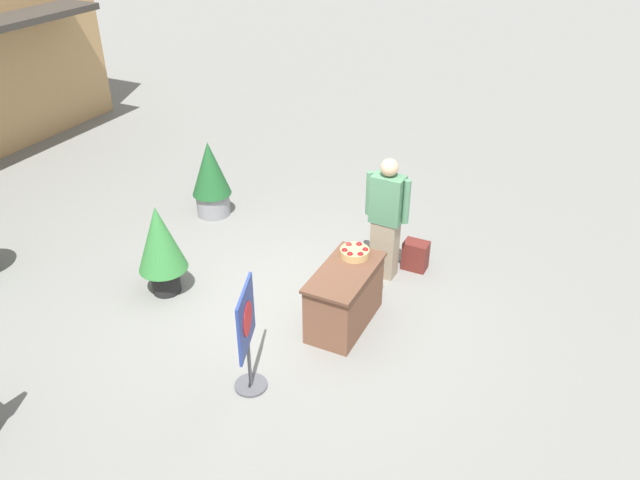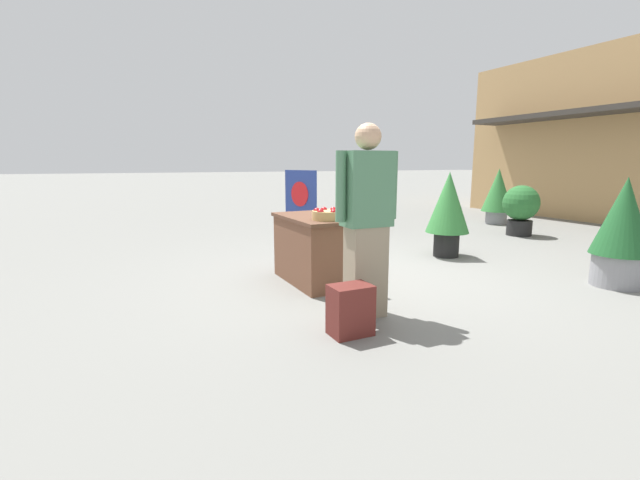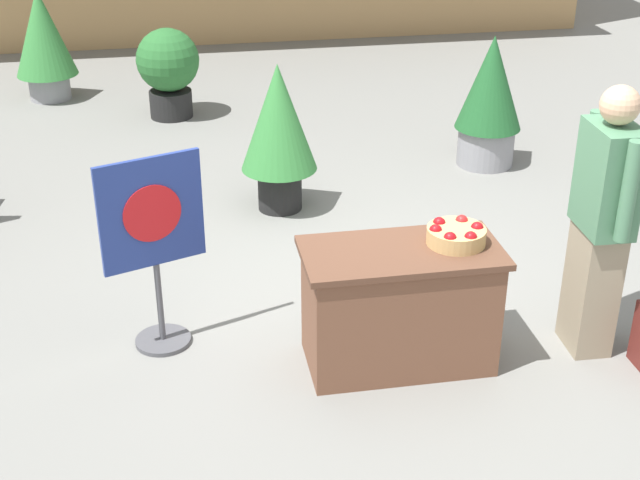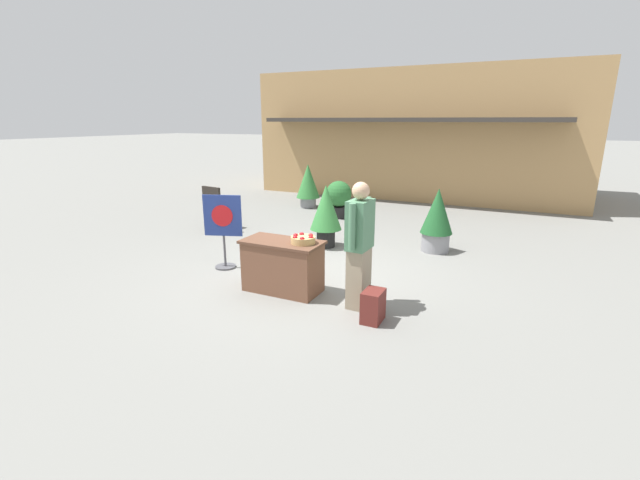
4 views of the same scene
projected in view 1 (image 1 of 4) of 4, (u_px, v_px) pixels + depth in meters
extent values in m
plane|color=slate|center=(288.00, 309.00, 8.00)|extent=(120.00, 120.00, 0.00)
cube|color=brown|center=(344.00, 299.00, 7.56)|extent=(1.13, 0.57, 0.74)
cube|color=brown|center=(345.00, 272.00, 7.36)|extent=(1.20, 0.61, 0.04)
cylinder|color=tan|center=(355.00, 253.00, 7.59)|extent=(0.36, 0.36, 0.10)
sphere|color=#A30F14|center=(359.00, 245.00, 7.67)|extent=(0.08, 0.08, 0.08)
sphere|color=red|center=(349.00, 245.00, 7.67)|extent=(0.08, 0.08, 0.08)
sphere|color=#A30F14|center=(345.00, 251.00, 7.55)|extent=(0.08, 0.08, 0.08)
sphere|color=#A30F14|center=(350.00, 255.00, 7.48)|extent=(0.08, 0.08, 0.08)
sphere|color=#A30F14|center=(360.00, 255.00, 7.48)|extent=(0.08, 0.08, 0.08)
sphere|color=#A30F14|center=(365.00, 250.00, 7.57)|extent=(0.08, 0.08, 0.08)
cube|color=gray|center=(384.00, 248.00, 8.47)|extent=(0.25, 0.35, 0.84)
cube|color=#4C7F5B|center=(388.00, 199.00, 8.08)|extent=(0.28, 0.43, 0.66)
sphere|color=tan|center=(390.00, 167.00, 7.85)|extent=(0.23, 0.23, 0.23)
cylinder|color=#4C7F5B|center=(406.00, 202.00, 7.96)|extent=(0.09, 0.09, 0.61)
cylinder|color=#4C7F5B|center=(369.00, 193.00, 8.17)|extent=(0.09, 0.09, 0.61)
cube|color=maroon|center=(415.00, 255.00, 8.70)|extent=(0.24, 0.34, 0.42)
cylinder|color=#4C4C51|center=(251.00, 385.00, 6.80)|extent=(0.36, 0.36, 0.03)
cylinder|color=#4C4C51|center=(249.00, 365.00, 6.65)|extent=(0.04, 0.04, 0.55)
cube|color=navy|center=(246.00, 319.00, 6.33)|extent=(0.63, 0.25, 0.71)
cylinder|color=red|center=(248.00, 319.00, 6.33)|extent=(0.35, 0.13, 0.37)
cylinder|color=black|center=(166.00, 279.00, 8.24)|extent=(0.37, 0.37, 0.37)
cone|color=#337A38|center=(159.00, 238.00, 7.92)|extent=(0.64, 0.64, 0.90)
cylinder|color=gray|center=(213.00, 203.00, 10.09)|extent=(0.53, 0.53, 0.37)
cone|color=#1E5628|center=(210.00, 168.00, 9.77)|extent=(0.62, 0.62, 0.88)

